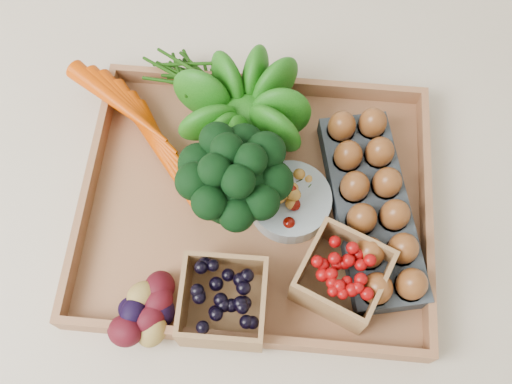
# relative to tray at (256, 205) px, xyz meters

# --- Properties ---
(ground) EXTENTS (4.00, 4.00, 0.00)m
(ground) POSITION_rel_tray_xyz_m (0.00, 0.00, -0.01)
(ground) COLOR beige
(ground) RESTS_ON ground
(tray) EXTENTS (0.55, 0.45, 0.01)m
(tray) POSITION_rel_tray_xyz_m (0.00, 0.00, 0.00)
(tray) COLOR #9C6641
(tray) RESTS_ON ground
(carrots) EXTENTS (0.24, 0.17, 0.06)m
(carrots) POSITION_rel_tray_xyz_m (-0.18, 0.10, 0.04)
(carrots) COLOR #C13C00
(carrots) RESTS_ON tray
(lettuce) EXTENTS (0.15, 0.15, 0.15)m
(lettuce) POSITION_rel_tray_xyz_m (-0.03, 0.13, 0.08)
(lettuce) COLOR #0F460A
(lettuce) RESTS_ON tray
(broccoli) EXTENTS (0.17, 0.17, 0.13)m
(broccoli) POSITION_rel_tray_xyz_m (-0.03, -0.01, 0.07)
(broccoli) COLOR black
(broccoli) RESTS_ON tray
(cherry_bowl) EXTENTS (0.13, 0.13, 0.03)m
(cherry_bowl) POSITION_rel_tray_xyz_m (0.05, 0.00, 0.02)
(cherry_bowl) COLOR #8C9EA5
(cherry_bowl) RESTS_ON tray
(egg_carton) EXTENTS (0.18, 0.34, 0.04)m
(egg_carton) POSITION_rel_tray_xyz_m (0.18, -0.00, 0.03)
(egg_carton) COLOR #373F47
(egg_carton) RESTS_ON tray
(potatoes) EXTENTS (0.12, 0.12, 0.07)m
(potatoes) POSITION_rel_tray_xyz_m (-0.14, -0.19, 0.04)
(potatoes) COLOR #390911
(potatoes) RESTS_ON tray
(punnet_blackberry) EXTENTS (0.12, 0.12, 0.08)m
(punnet_blackberry) POSITION_rel_tray_xyz_m (-0.03, -0.17, 0.05)
(punnet_blackberry) COLOR black
(punnet_blackberry) RESTS_ON tray
(punnet_raspberry) EXTENTS (0.15, 0.15, 0.08)m
(punnet_raspberry) POSITION_rel_tray_xyz_m (0.14, -0.12, 0.05)
(punnet_raspberry) COLOR #7F0506
(punnet_raspberry) RESTS_ON tray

